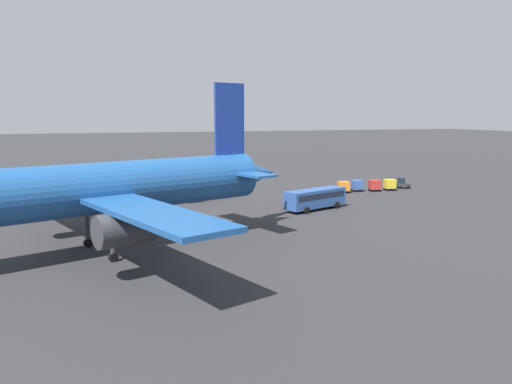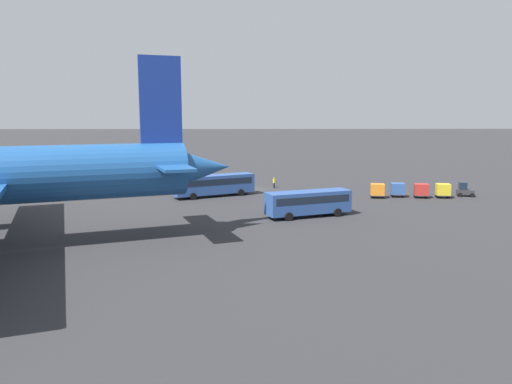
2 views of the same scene
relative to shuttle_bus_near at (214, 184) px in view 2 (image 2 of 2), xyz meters
The scene contains 9 objects.
ground_plane 9.59m from the shuttle_bus_near, 134.09° to the right, with size 600.00×600.00×0.00m, color #2D2D30.
shuttle_bus_near is the anchor object (origin of this frame).
shuttle_bus_far 19.03m from the shuttle_bus_near, 129.65° to the left, with size 10.65×6.18×3.04m.
baggage_tug 37.11m from the shuttle_bus_near, behind, with size 2.64×2.10×2.10m.
worker_person 12.47m from the shuttle_bus_near, 138.93° to the right, with size 0.38×0.38×1.74m.
cargo_cart_yellow 33.39m from the shuttle_bus_near, behind, with size 2.26×2.00×2.06m.
cargo_cart_red 30.22m from the shuttle_bus_near, behind, with size 2.26×2.00×2.06m.
cargo_cart_blue 27.01m from the shuttle_bus_near, behind, with size 2.26×2.00×2.06m.
cargo_cart_orange 23.89m from the shuttle_bus_near, behind, with size 2.26×2.00×2.06m.
Camera 2 is at (1.84, 79.57, 12.27)m, focal length 35.00 mm.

